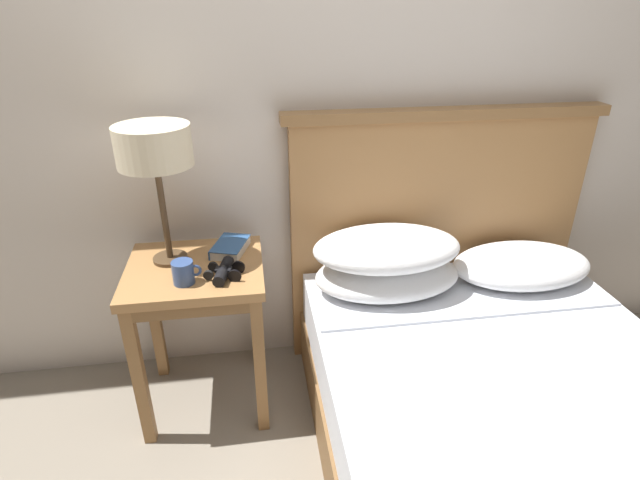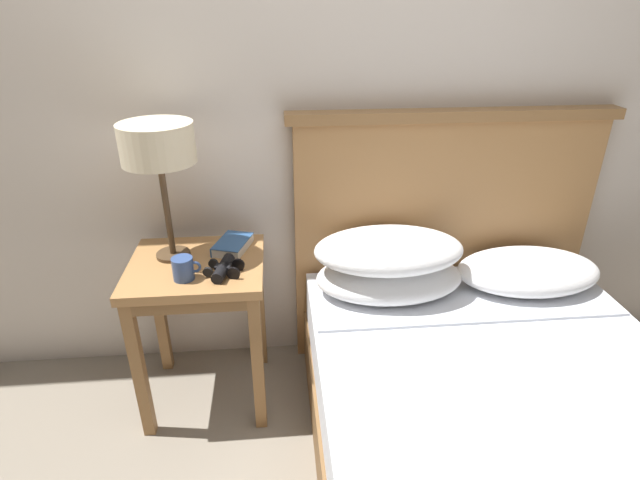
{
  "view_description": "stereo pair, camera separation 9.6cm",
  "coord_description": "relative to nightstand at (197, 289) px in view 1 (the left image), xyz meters",
  "views": [
    {
      "loc": [
        -0.26,
        -1.0,
        1.58
      ],
      "look_at": [
        -0.01,
        0.66,
        0.75
      ],
      "focal_mm": 28.0,
      "sensor_mm": 36.0,
      "label": 1
    },
    {
      "loc": [
        -0.17,
        -1.01,
        1.58
      ],
      "look_at": [
        -0.01,
        0.66,
        0.75
      ],
      "focal_mm": 28.0,
      "sensor_mm": 36.0,
      "label": 2
    }
  ],
  "objects": [
    {
      "name": "wall_back",
      "position": [
        0.49,
        0.33,
        0.75
      ],
      "size": [
        8.0,
        0.06,
        2.6
      ],
      "color": "silver",
      "rests_on": "ground_plane"
    },
    {
      "name": "nightstand",
      "position": [
        0.0,
        0.0,
        0.0
      ],
      "size": [
        0.51,
        0.46,
        0.65
      ],
      "color": "#AD7A47",
      "rests_on": "ground_plane"
    },
    {
      "name": "bed",
      "position": [
        1.05,
        -0.58,
        -0.27
      ],
      "size": [
        1.39,
        1.95,
        1.16
      ],
      "color": "brown",
      "rests_on": "ground_plane"
    },
    {
      "name": "table_lamp",
      "position": [
        -0.09,
        0.06,
        0.54
      ],
      "size": [
        0.27,
        0.27,
        0.52
      ],
      "color": "#4C3823",
      "rests_on": "nightstand"
    },
    {
      "name": "book_on_nightstand",
      "position": [
        0.13,
        0.1,
        0.12
      ],
      "size": [
        0.17,
        0.21,
        0.04
      ],
      "color": "silver",
      "rests_on": "nightstand"
    },
    {
      "name": "binoculars_pair",
      "position": [
        0.12,
        -0.1,
        0.13
      ],
      "size": [
        0.15,
        0.16,
        0.05
      ],
      "color": "black",
      "rests_on": "nightstand"
    },
    {
      "name": "coffee_mug",
      "position": [
        -0.02,
        -0.12,
        0.15
      ],
      "size": [
        0.1,
        0.08,
        0.08
      ],
      "color": "#334C84",
      "rests_on": "nightstand"
    }
  ]
}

